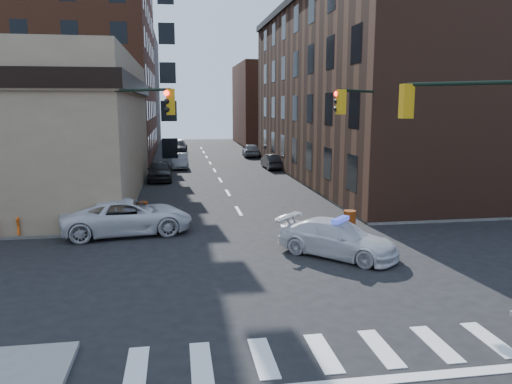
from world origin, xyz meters
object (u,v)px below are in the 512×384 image
object	(u,v)px
pickup	(128,216)
pedestrian_a	(109,203)
parked_car_wfar	(180,161)
barrel_road	(349,221)
police_car	(338,239)
barrel_bank	(143,211)
parked_car_enear	(272,162)
parked_car_wnear	(160,171)
barricade_nw_a	(48,222)

from	to	relation	value
pickup	pedestrian_a	bearing A→B (deg)	13.89
parked_car_wfar	barrel_road	size ratio (longest dim) A/B	4.19
police_car	barrel_bank	distance (m)	11.27
pickup	parked_car_enear	size ratio (longest dim) A/B	1.42
parked_car_enear	barrel_road	size ratio (longest dim) A/B	4.07
barrel_road	police_car	bearing A→B (deg)	-116.30
pickup	parked_car_wnear	xyz separation A→B (m)	(0.99, 16.72, -0.03)
parked_car_wnear	barrel_bank	bearing A→B (deg)	-92.63
parked_car_enear	pickup	bearing A→B (deg)	61.87
parked_car_wfar	pedestrian_a	world-z (taller)	pedestrian_a
police_car	parked_car_enear	xyz separation A→B (m)	(2.61, 27.40, -0.02)
parked_car_wnear	barrel_bank	size ratio (longest dim) A/B	4.86
parked_car_wnear	barricade_nw_a	world-z (taller)	parked_car_wnear
parked_car_wnear	pedestrian_a	xyz separation A→B (m)	(-2.17, -13.87, 0.13)
barrel_bank	parked_car_wfar	bearing A→B (deg)	84.32
pedestrian_a	parked_car_wnear	bearing A→B (deg)	119.28
parked_car_wfar	barrel_bank	xyz separation A→B (m)	(-2.13, -21.44, -0.23)
parked_car_enear	pedestrian_a	size ratio (longest dim) A/B	2.69
parked_car_wfar	barrel_bank	bearing A→B (deg)	-96.69
police_car	pickup	distance (m)	9.99
parked_car_wfar	pedestrian_a	bearing A→B (deg)	-101.16
parked_car_wfar	parked_car_enear	bearing A→B (deg)	-12.84
parked_car_enear	police_car	bearing A→B (deg)	83.13
parked_car_enear	barrel_bank	xyz separation A→B (m)	(-10.77, -19.63, -0.21)
pickup	barrel_bank	world-z (taller)	pickup
parked_car_enear	pedestrian_a	bearing A→B (deg)	56.11
pickup	barrel_bank	distance (m)	2.90
parked_car_wfar	barrel_road	distance (m)	26.78
pickup	parked_car_wfar	distance (m)	24.42
parked_car_wfar	parked_car_enear	world-z (taller)	parked_car_wfar
pickup	barricade_nw_a	size ratio (longest dim) A/B	5.11
parked_car_wfar	pedestrian_a	size ratio (longest dim) A/B	2.77
police_car	barrel_road	bearing A→B (deg)	18.15
pedestrian_a	barricade_nw_a	world-z (taller)	pedestrian_a
pedestrian_a	barrel_road	size ratio (longest dim) A/B	1.51
parked_car_wfar	police_car	bearing A→B (deg)	-79.34
barrel_road	parked_car_wnear	bearing A→B (deg)	117.65
police_car	barrel_road	xyz separation A→B (m)	(1.77, 3.59, -0.20)
parked_car_enear	barrel_road	world-z (taller)	parked_car_enear
barrel_road	barricade_nw_a	world-z (taller)	barrel_road
parked_car_enear	parked_car_wnear	bearing A→B (deg)	27.69
barrel_bank	barricade_nw_a	size ratio (longest dim) A/B	0.83
parked_car_wfar	pedestrian_a	distance (m)	21.76
pickup	parked_car_wnear	size ratio (longest dim) A/B	1.27
parked_car_wfar	barrel_bank	size ratio (longest dim) A/B	4.49
barricade_nw_a	parked_car_wnear	bearing A→B (deg)	79.79
police_car	parked_car_enear	world-z (taller)	police_car
parked_car_wnear	barrel_bank	xyz separation A→B (m)	(-0.47, -13.89, -0.32)
pickup	barricade_nw_a	bearing A→B (deg)	74.18
pickup	police_car	bearing A→B (deg)	-128.16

